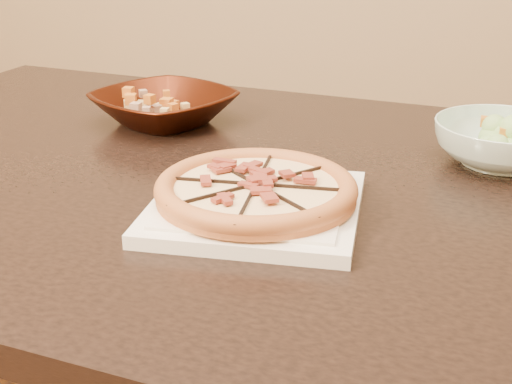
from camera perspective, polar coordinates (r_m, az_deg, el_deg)
dining_table at (r=1.10m, az=-2.61°, el=-2.88°), size 1.56×1.06×0.75m
plate at (r=0.91m, az=0.00°, el=-1.13°), size 0.29×0.29×0.02m
pizza at (r=0.90m, az=-0.00°, el=0.23°), size 0.26×0.26×0.03m
bronze_bowl at (r=1.29m, az=-7.35°, el=6.71°), size 0.31×0.31×0.06m
mixed_dish at (r=1.28m, az=-7.51°, el=8.55°), size 0.11×0.12×0.03m
salad_bowl at (r=1.14m, az=19.12°, el=3.72°), size 0.22×0.22×0.06m
salad at (r=1.13m, az=19.43°, el=6.12°), size 0.09×0.11×0.04m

